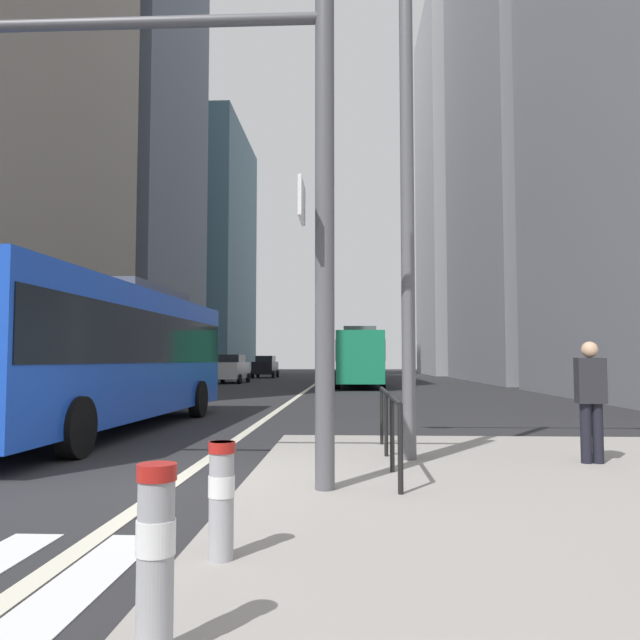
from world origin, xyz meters
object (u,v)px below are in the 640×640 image
traffic_signal_gantry (115,138)px  bollard_left (221,494)px  car_oncoming_mid (265,366)px  car_oncoming_far (231,369)px  city_bus_blue_oncoming (102,348)px  pedestrian_waiting (591,395)px  city_bus_red_receding (359,356)px  street_lamp_post (407,112)px  car_receding_far (354,368)px  car_receding_near (366,367)px  bollard_front (156,550)px

traffic_signal_gantry → bollard_left: size_ratio=8.56×
car_oncoming_mid → car_oncoming_far: (-0.59, -13.21, 0.00)m
city_bus_blue_oncoming → pedestrian_waiting: (8.87, -4.70, -0.75)m
city_bus_red_receding → street_lamp_post: 28.11m
street_lamp_post → bollard_left: size_ratio=9.52×
bollard_left → pedestrian_waiting: bearing=45.8°
car_receding_far → traffic_signal_gantry: size_ratio=0.57×
city_bus_blue_oncoming → street_lamp_post: 8.51m
car_receding_near → pedestrian_waiting: car_receding_near is taller
car_oncoming_mid → traffic_signal_gantry: size_ratio=0.61×
bollard_front → car_oncoming_mid: bearing=97.1°
city_bus_red_receding → pedestrian_waiting: city_bus_red_receding is taller
traffic_signal_gantry → street_lamp_post: size_ratio=0.90×
traffic_signal_gantry → bollard_front: 5.58m
car_oncoming_mid → city_bus_red_receding: bearing=-66.7°
city_bus_blue_oncoming → car_oncoming_mid: 42.33m
city_bus_red_receding → traffic_signal_gantry: (-3.28, -30.07, 2.33)m
car_oncoming_far → street_lamp_post: street_lamp_post is taller
bollard_left → city_bus_blue_oncoming: bearing=116.6°
car_receding_far → car_receding_near: bearing=72.4°
car_oncoming_mid → traffic_signal_gantry: traffic_signal_gantry is taller
car_oncoming_mid → car_oncoming_far: same height
bollard_left → car_receding_far: bearing=88.3°
pedestrian_waiting → car_receding_far: bearing=94.5°
car_oncoming_mid → bollard_left: 51.82m
traffic_signal_gantry → street_lamp_post: bearing=31.2°
city_bus_red_receding → pedestrian_waiting: bearing=-84.3°
car_oncoming_mid → bollard_left: bearing=-82.7°
car_oncoming_mid → car_receding_far: same height
car_receding_far → pedestrian_waiting: size_ratio=2.44×
car_receding_far → bollard_left: 42.76m
pedestrian_waiting → street_lamp_post: bearing=175.1°
car_receding_far → street_lamp_post: (0.52, -38.10, 4.29)m
street_lamp_post → pedestrian_waiting: 4.89m
street_lamp_post → bollard_left: 6.82m
car_receding_far → street_lamp_post: bearing=-89.2°
car_oncoming_mid → car_receding_far: bearing=-47.7°
city_bus_blue_oncoming → car_oncoming_mid: bearing=92.8°
car_oncoming_mid → car_oncoming_far: size_ratio=0.97×
car_oncoming_mid → traffic_signal_gantry: bearing=-84.4°
city_bus_red_receding → street_lamp_post: size_ratio=1.34×
car_oncoming_far → bollard_left: 38.87m
bollard_front → bollard_left: size_ratio=1.10×
car_oncoming_mid → bollard_left: size_ratio=5.25×
car_receding_far → car_oncoming_far: size_ratio=0.90×
traffic_signal_gantry → pedestrian_waiting: traffic_signal_gantry is taller
car_receding_near → bollard_front: size_ratio=4.99×
bollard_front → street_lamp_post: bearing=73.6°
car_receding_far → city_bus_blue_oncoming: bearing=-99.9°
bollard_front → pedestrian_waiting: bearing=54.0°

